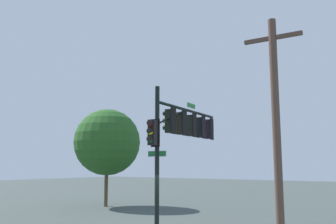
% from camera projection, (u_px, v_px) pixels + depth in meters
% --- Properties ---
extents(signal_pole_assembly, '(6.80, 1.26, 6.41)m').
position_uv_depth(signal_pole_assembly, '(181.00, 131.00, 18.02)').
color(signal_pole_assembly, black).
rests_on(signal_pole_assembly, ground_plane).
extents(utility_pole, '(0.24, 1.80, 7.46)m').
position_uv_depth(utility_pole, '(277.00, 132.00, 11.01)').
color(utility_pole, brown).
rests_on(utility_pole, ground_plane).
extents(tree_near, '(4.85, 4.85, 7.04)m').
position_uv_depth(tree_near, '(107.00, 142.00, 26.85)').
color(tree_near, brown).
rests_on(tree_near, ground_plane).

